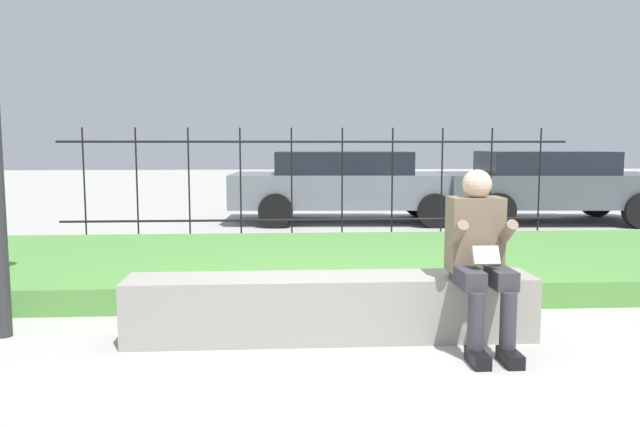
# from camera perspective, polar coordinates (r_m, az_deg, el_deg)

# --- Properties ---
(ground_plane) EXTENTS (60.00, 60.00, 0.00)m
(ground_plane) POSITION_cam_1_polar(r_m,az_deg,el_deg) (4.81, 2.91, -11.25)
(ground_plane) COLOR #B2AFA8
(stone_bench) EXTENTS (3.03, 0.47, 0.48)m
(stone_bench) POSITION_cam_1_polar(r_m,az_deg,el_deg) (4.73, 1.01, -8.86)
(stone_bench) COLOR gray
(stone_bench) RESTS_ON ground_plane
(person_seated_reader) EXTENTS (0.42, 0.73, 1.27)m
(person_seated_reader) POSITION_cam_1_polar(r_m,az_deg,el_deg) (4.57, 14.37, -3.34)
(person_seated_reader) COLOR black
(person_seated_reader) RESTS_ON ground_plane
(grass_berm) EXTENTS (9.41, 3.23, 0.23)m
(grass_berm) POSITION_cam_1_polar(r_m,az_deg,el_deg) (7.02, 0.78, -4.59)
(grass_berm) COLOR #569342
(grass_berm) RESTS_ON ground_plane
(iron_fence) EXTENTS (7.41, 0.03, 1.68)m
(iron_fence) POSITION_cam_1_polar(r_m,az_deg,el_deg) (9.12, -0.28, 2.83)
(iron_fence) COLOR black
(iron_fence) RESTS_ON ground_plane
(car_parked_center) EXTENTS (4.52, 2.04, 1.31)m
(car_parked_center) POSITION_cam_1_polar(r_m,az_deg,el_deg) (11.57, 2.78, 2.71)
(car_parked_center) COLOR slate
(car_parked_center) RESTS_ON ground_plane
(car_parked_right) EXTENTS (4.10, 2.13, 1.31)m
(car_parked_right) POSITION_cam_1_polar(r_m,az_deg,el_deg) (12.27, 20.23, 2.55)
(car_parked_right) COLOR #4C5156
(car_parked_right) RESTS_ON ground_plane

